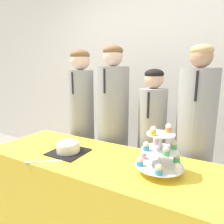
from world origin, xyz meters
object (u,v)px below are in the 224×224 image
round_cake (68,147)px  cupcake_stand (160,153)px  cake_knife (39,162)px  student_0 (82,125)px  student_1 (113,131)px  student_2 (151,147)px  student_3 (194,147)px

round_cake → cupcake_stand: 0.73m
cake_knife → student_0: (-0.23, 0.80, 0.06)m
cupcake_stand → student_1: bearing=140.0°
round_cake → student_0: 0.64m
student_2 → student_3: 0.37m
student_0 → student_3: (1.16, 0.00, -0.04)m
cupcake_stand → student_2: (-0.22, 0.53, -0.19)m
cupcake_stand → student_1: (-0.63, 0.53, -0.09)m
cake_knife → student_2: bearing=15.6°
student_2 → student_3: bearing=0.0°
cake_knife → student_2: student_2 is taller
round_cake → student_0: size_ratio=0.17×
student_2 → student_3: student_3 is taller
round_cake → student_0: bearing=117.5°
student_0 → student_3: bearing=0.0°
cupcake_stand → student_3: student_3 is taller
student_1 → student_3: size_ratio=1.02×
cake_knife → student_3: size_ratio=0.15×
cupcake_stand → student_0: (-1.02, 0.53, -0.07)m
cupcake_stand → student_3: bearing=75.0°
cake_knife → student_3: student_3 is taller
cake_knife → student_2: (0.57, 0.80, -0.06)m
cake_knife → student_1: bearing=39.6°
cake_knife → round_cake: bearing=35.0°
cupcake_stand → student_3: (0.14, 0.53, -0.11)m
cupcake_stand → student_0: student_0 is taller
student_0 → student_2: 0.81m
student_1 → student_3: student_1 is taller
student_1 → student_2: 0.42m
round_cake → cupcake_stand: bearing=3.1°
round_cake → student_1: bearing=80.5°
student_1 → student_2: bearing=-0.0°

